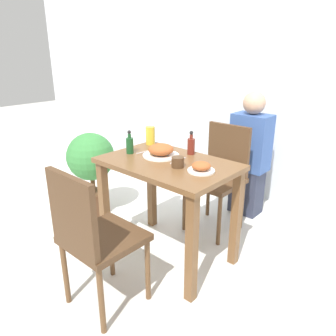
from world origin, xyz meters
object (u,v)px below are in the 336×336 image
(drink_cup, at_px, (178,162))
(side_plate, at_px, (201,167))
(food_plate, at_px, (161,151))
(potted_plant_left, at_px, (91,163))
(condiment_bottle, at_px, (191,145))
(chair_far, at_px, (220,171))
(person_figure, at_px, (250,156))
(chair_near, at_px, (92,234))
(sauce_bottle, at_px, (130,145))
(juice_glass, at_px, (150,135))

(drink_cup, bearing_deg, side_plate, 11.75)
(food_plate, xyz_separation_m, potted_plant_left, (-0.87, -0.02, -0.30))
(side_plate, relative_size, condiment_bottle, 1.00)
(chair_far, height_order, condiment_bottle, condiment_bottle)
(chair_far, height_order, food_plate, chair_far)
(chair_far, distance_m, food_plate, 0.68)
(potted_plant_left, bearing_deg, condiment_bottle, 11.65)
(side_plate, bearing_deg, person_figure, 101.27)
(chair_near, height_order, potted_plant_left, chair_near)
(chair_near, distance_m, potted_plant_left, 1.26)
(person_figure, bearing_deg, food_plate, -101.24)
(side_plate, relative_size, sauce_bottle, 1.00)
(chair_near, height_order, person_figure, person_figure)
(food_plate, distance_m, juice_glass, 0.34)
(sauce_bottle, relative_size, person_figure, 0.15)
(chair_far, relative_size, person_figure, 0.78)
(juice_glass, bearing_deg, chair_near, -64.61)
(side_plate, relative_size, drink_cup, 2.12)
(sauce_bottle, bearing_deg, drink_cup, 0.79)
(chair_far, distance_m, sauce_bottle, 0.85)
(chair_far, height_order, juice_glass, juice_glass)
(chair_near, relative_size, potted_plant_left, 1.14)
(juice_glass, xyz_separation_m, potted_plant_left, (-0.58, -0.20, -0.33))
(drink_cup, relative_size, condiment_bottle, 0.47)
(juice_glass, xyz_separation_m, condiment_bottle, (0.42, 0.01, -0.01))
(side_plate, xyz_separation_m, condiment_bottle, (-0.28, 0.25, 0.04))
(chair_far, xyz_separation_m, juice_glass, (-0.43, -0.41, 0.33))
(sauce_bottle, bearing_deg, juice_glass, 102.12)
(chair_far, distance_m, condiment_bottle, 0.52)
(condiment_bottle, bearing_deg, drink_cup, -68.82)
(chair_far, xyz_separation_m, drink_cup, (0.10, -0.69, 0.29))
(chair_far, relative_size, drink_cup, 10.93)
(sauce_bottle, distance_m, condiment_bottle, 0.46)
(food_plate, xyz_separation_m, condiment_bottle, (0.13, 0.19, 0.03))
(chair_far, bearing_deg, food_plate, -103.84)
(food_plate, bearing_deg, sauce_bottle, -155.08)
(chair_near, bearing_deg, condiment_bottle, -88.58)
(juice_glass, bearing_deg, potted_plant_left, -161.33)
(food_plate, height_order, sauce_bottle, sauce_bottle)
(chair_near, relative_size, person_figure, 0.78)
(side_plate, xyz_separation_m, potted_plant_left, (-1.28, 0.04, -0.28))
(chair_near, relative_size, food_plate, 3.42)
(side_plate, bearing_deg, drink_cup, -168.25)
(chair_far, distance_m, side_plate, 0.76)
(chair_near, relative_size, juice_glass, 6.19)
(side_plate, xyz_separation_m, drink_cup, (-0.17, -0.03, 0.01))
(chair_near, xyz_separation_m, sauce_bottle, (-0.38, 0.65, 0.32))
(food_plate, height_order, side_plate, food_plate)
(chair_near, bearing_deg, sauce_bottle, -59.55)
(food_plate, relative_size, side_plate, 1.51)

